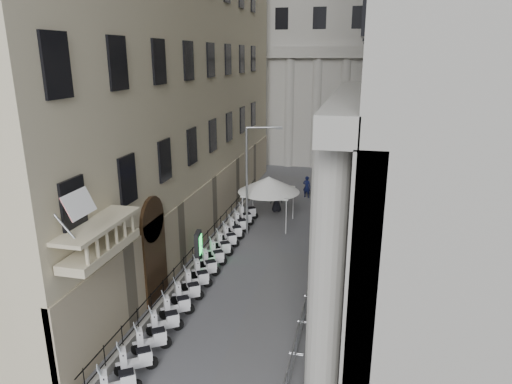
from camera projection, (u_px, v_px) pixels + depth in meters
far_building at (323, 30)px, 52.33m from camera, size 22.00×10.00×30.00m
iron_fence at (206, 253)px, 29.64m from camera, size 0.30×28.00×1.40m
blue_awning at (344, 221)px, 35.25m from camera, size 1.60×3.00×3.00m
scooter_1 at (137, 372)px, 18.49m from camera, size 1.47×1.24×1.50m
scooter_2 at (153, 351)px, 19.80m from camera, size 1.47×1.24×1.50m
scooter_3 at (166, 333)px, 21.11m from camera, size 1.47×1.24×1.50m
scooter_4 at (178, 316)px, 22.42m from camera, size 1.47×1.24×1.50m
scooter_5 at (188, 302)px, 23.72m from camera, size 1.47×1.24×1.50m
scooter_6 at (198, 289)px, 25.03m from camera, size 1.47×1.24×1.50m
scooter_7 at (206, 277)px, 26.34m from camera, size 1.47×1.24×1.50m
scooter_8 at (214, 267)px, 27.65m from camera, size 1.47×1.24×1.50m
scooter_9 at (221, 257)px, 28.96m from camera, size 1.47×1.24×1.50m
scooter_10 at (227, 248)px, 30.27m from camera, size 1.47×1.24×1.50m
scooter_11 at (233, 240)px, 31.58m from camera, size 1.47×1.24×1.50m
scooter_12 at (238, 233)px, 32.88m from camera, size 1.47×1.24×1.50m
scooter_13 at (243, 226)px, 34.19m from camera, size 1.47×1.24×1.50m
scooter_14 at (248, 220)px, 35.50m from camera, size 1.47×1.24×1.50m
barrier_1 at (292, 373)px, 18.40m from camera, size 0.60×2.40×1.10m
barrier_2 at (300, 338)px, 20.73m from camera, size 0.60×2.40×1.10m
barrier_3 at (307, 309)px, 23.06m from camera, size 0.60×2.40×1.10m
barrier_4 at (313, 286)px, 25.39m from camera, size 0.60×2.40×1.10m
barrier_5 at (317, 266)px, 27.72m from camera, size 0.60×2.40×1.10m
barrier_6 at (321, 250)px, 30.05m from camera, size 0.60×2.40×1.10m
barrier_7 at (324, 236)px, 32.38m from camera, size 0.60×2.40×1.10m
barrier_8 at (327, 224)px, 34.71m from camera, size 0.60×2.40×1.10m
security_tent at (269, 185)px, 33.72m from camera, size 4.59×4.59×3.73m
street_lamp at (251, 172)px, 31.50m from camera, size 2.44×0.88×7.70m
info_kiosk at (198, 248)px, 27.84m from camera, size 0.45×1.00×2.06m
pedestrian_a at (307, 187)px, 40.86m from camera, size 0.82×0.66×1.97m
pedestrian_b at (332, 199)px, 37.98m from camera, size 0.94×0.84×1.58m
pedestrian_c at (277, 200)px, 37.13m from camera, size 1.12×0.88×2.01m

